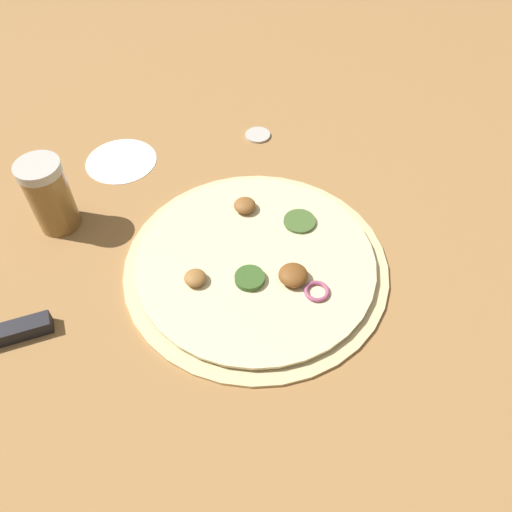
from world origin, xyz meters
TOP-DOWN VIEW (x-y plane):
  - ground_plane at (0.00, 0.00)m, footprint 3.00×3.00m
  - pizza at (0.00, -0.00)m, footprint 0.32×0.32m
  - spice_jar at (-0.09, 0.25)m, footprint 0.05×0.05m
  - loose_cap at (0.21, 0.15)m, footprint 0.04×0.04m
  - flour_patch at (0.05, 0.28)m, footprint 0.10×0.10m

SIDE VIEW (x-z plane):
  - ground_plane at x=0.00m, z-range 0.00..0.00m
  - flour_patch at x=0.05m, z-range 0.00..0.00m
  - loose_cap at x=0.21m, z-range 0.00..0.01m
  - pizza at x=0.00m, z-range -0.01..0.02m
  - spice_jar at x=-0.09m, z-range 0.00..0.10m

